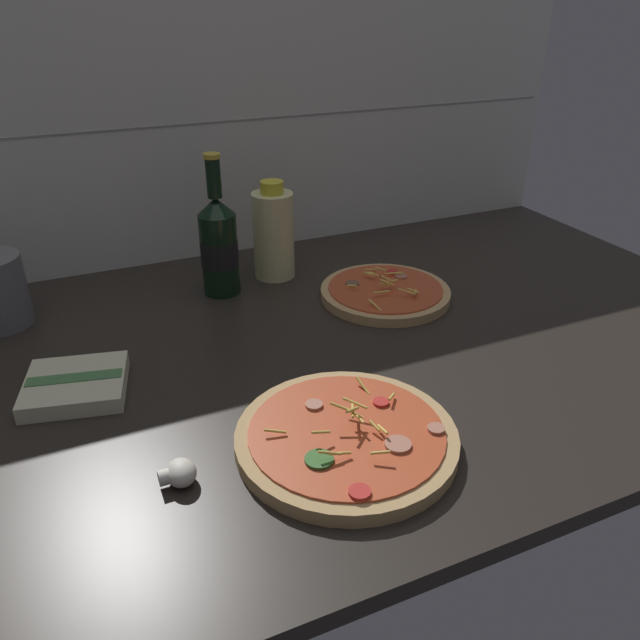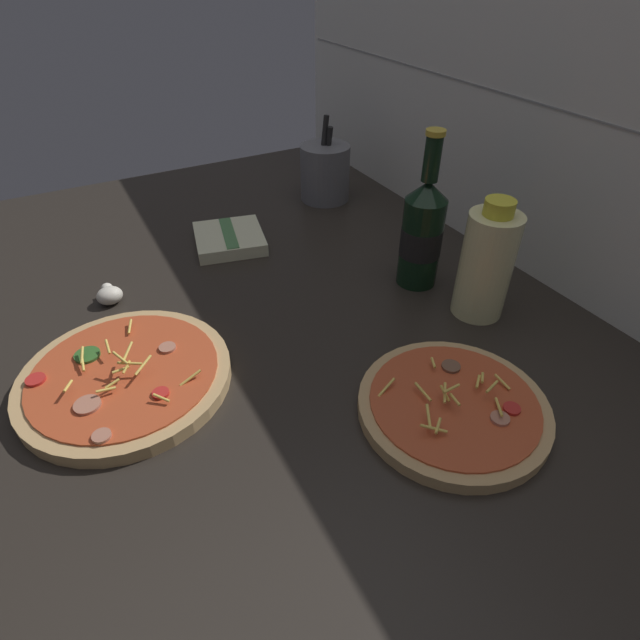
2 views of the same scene
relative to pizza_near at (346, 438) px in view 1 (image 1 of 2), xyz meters
The scene contains 8 objects.
counter_slab 24.71cm from the pizza_near, 77.23° to the left, with size 160.00×90.00×2.50cm.
tile_backsplash 74.54cm from the pizza_near, 85.52° to the left, with size 160.00×1.13×60.00cm.
pizza_near is the anchor object (origin of this frame).
pizza_far 43.26cm from the pizza_near, 54.36° to the left, with size 23.94×23.94×4.55cm.
beer_bottle 50.56cm from the pizza_near, 91.94° to the left, with size 6.92×6.92×25.99cm.
oil_bottle 54.47cm from the pizza_near, 79.26° to the left, with size 7.98×7.98×19.08cm.
mushroom_left 20.71cm from the pizza_near, behind, with size 4.34×4.13×2.89cm.
dish_towel 39.56cm from the pizza_near, 139.16° to the left, with size 16.07×15.52×2.56cm.
Camera 1 is at (-33.59, -79.18, 53.23)cm, focal length 35.00 mm.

